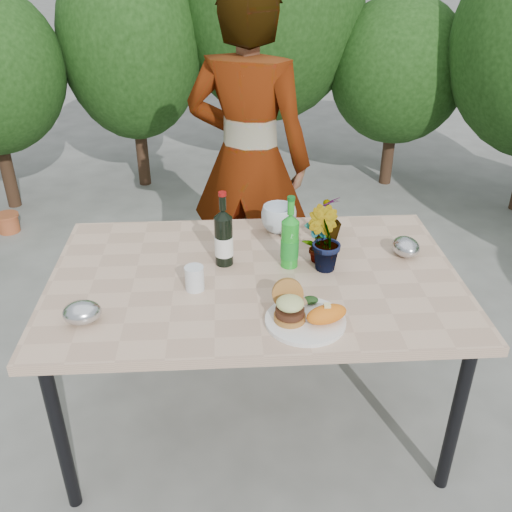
{
  "coord_description": "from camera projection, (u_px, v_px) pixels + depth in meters",
  "views": [
    {
      "loc": [
        -0.11,
        -1.9,
        1.92
      ],
      "look_at": [
        0.0,
        -0.08,
        0.88
      ],
      "focal_mm": 40.0,
      "sensor_mm": 36.0,
      "label": 1
    }
  ],
  "objects": [
    {
      "name": "burger_stack",
      "position": [
        289.0,
        305.0,
        1.95
      ],
      "size": [
        0.11,
        0.16,
        0.11
      ],
      "color": "#B7722D",
      "rests_on": "dinner_plate"
    },
    {
      "name": "blue_bowl",
      "position": [
        279.0,
        219.0,
        2.53
      ],
      "size": [
        0.16,
        0.16,
        0.12
      ],
      "primitive_type": "imported",
      "rotation": [
        0.0,
        0.0,
        0.01
      ],
      "color": "silver",
      "rests_on": "patio_table"
    },
    {
      "name": "seedling_mid",
      "position": [
        324.0,
        239.0,
        2.22
      ],
      "size": [
        0.18,
        0.18,
        0.26
      ],
      "primitive_type": "imported",
      "rotation": [
        0.0,
        0.0,
        2.36
      ],
      "color": "#2A5C1F",
      "rests_on": "patio_table"
    },
    {
      "name": "foil_packet_right",
      "position": [
        406.0,
        247.0,
        2.35
      ],
      "size": [
        0.13,
        0.15,
        0.08
      ],
      "primitive_type": "ellipsoid",
      "rotation": [
        0.0,
        0.0,
        1.76
      ],
      "color": "#B0B2B7",
      "rests_on": "patio_table"
    },
    {
      "name": "terracotta_pot",
      "position": [
        8.0,
        223.0,
        4.16
      ],
      "size": [
        0.17,
        0.17,
        0.14
      ],
      "color": "#B3552E",
      "rests_on": "ground"
    },
    {
      "name": "plastic_cup",
      "position": [
        195.0,
        278.0,
        2.12
      ],
      "size": [
        0.07,
        0.07,
        0.09
      ],
      "primitive_type": "cylinder",
      "color": "silver",
      "rests_on": "patio_table"
    },
    {
      "name": "sparkling_water",
      "position": [
        290.0,
        241.0,
        2.25
      ],
      "size": [
        0.07,
        0.07,
        0.3
      ],
      "rotation": [
        0.0,
        0.0,
        -0.24
      ],
      "color": "green",
      "rests_on": "patio_table"
    },
    {
      "name": "seedling_left",
      "position": [
        316.0,
        240.0,
        2.28
      ],
      "size": [
        0.12,
        0.1,
        0.2
      ],
      "primitive_type": "imported",
      "rotation": [
        0.0,
        0.0,
        0.36
      ],
      "color": "#28551D",
      "rests_on": "patio_table"
    },
    {
      "name": "seedling_right",
      "position": [
        328.0,
        219.0,
        2.44
      ],
      "size": [
        0.16,
        0.16,
        0.21
      ],
      "primitive_type": "imported",
      "rotation": [
        0.0,
        0.0,
        3.82
      ],
      "color": "#22531C",
      "rests_on": "patio_table"
    },
    {
      "name": "shrub_hedge",
      "position": [
        309.0,
        72.0,
        3.43
      ],
      "size": [
        7.04,
        5.19,
        2.38
      ],
      "color": "#382316",
      "rests_on": "ground"
    },
    {
      "name": "patio_table",
      "position": [
        255.0,
        287.0,
        2.27
      ],
      "size": [
        1.6,
        1.0,
        0.75
      ],
      "color": "tan",
      "rests_on": "ground"
    },
    {
      "name": "wine_bottle",
      "position": [
        224.0,
        238.0,
        2.26
      ],
      "size": [
        0.08,
        0.08,
        0.31
      ],
      "rotation": [
        0.0,
        0.0,
        -0.33
      ],
      "color": "black",
      "rests_on": "patio_table"
    },
    {
      "name": "sweet_potato",
      "position": [
        327.0,
        314.0,
        1.93
      ],
      "size": [
        0.17,
        0.12,
        0.06
      ],
      "primitive_type": "ellipsoid",
      "rotation": [
        0.0,
        0.0,
        0.35
      ],
      "color": "orange",
      "rests_on": "dinner_plate"
    },
    {
      "name": "ground",
      "position": [
        255.0,
        414.0,
        2.61
      ],
      "size": [
        80.0,
        80.0,
        0.0
      ],
      "primitive_type": "plane",
      "color": "#61615C",
      "rests_on": "ground"
    },
    {
      "name": "grilled_veg",
      "position": [
        307.0,
        301.0,
        2.03
      ],
      "size": [
        0.08,
        0.05,
        0.03
      ],
      "color": "olive",
      "rests_on": "dinner_plate"
    },
    {
      "name": "person",
      "position": [
        249.0,
        162.0,
        2.94
      ],
      "size": [
        0.75,
        0.61,
        1.78
      ],
      "primitive_type": "imported",
      "rotation": [
        0.0,
        0.0,
        2.81
      ],
      "color": "#9C704E",
      "rests_on": "ground"
    },
    {
      "name": "foil_packet_left",
      "position": [
        82.0,
        313.0,
        1.95
      ],
      "size": [
        0.15,
        0.13,
        0.08
      ],
      "primitive_type": "ellipsoid",
      "rotation": [
        0.0,
        0.0,
        0.16
      ],
      "color": "silver",
      "rests_on": "patio_table"
    },
    {
      "name": "dinner_plate",
      "position": [
        305.0,
        321.0,
        1.96
      ],
      "size": [
        0.28,
        0.28,
        0.01
      ],
      "primitive_type": "cylinder",
      "color": "white",
      "rests_on": "patio_table"
    }
  ]
}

